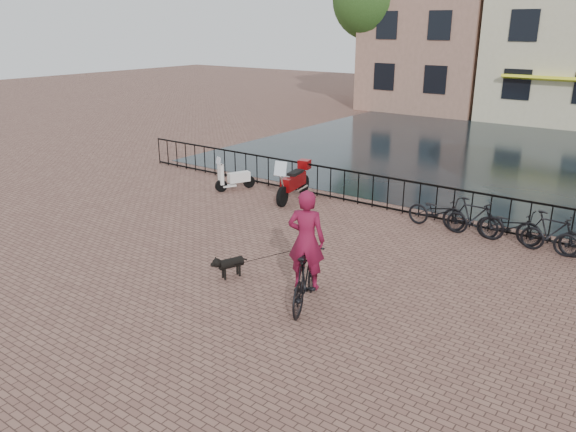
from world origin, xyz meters
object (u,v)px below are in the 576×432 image
Objects in this scene: cyclist at (306,256)px; dog at (231,266)px; scooter at (235,172)px; motorcycle at (293,177)px.

dog is at bearing -23.05° from cyclist.
cyclist is 8.43m from scooter.
scooter reaches higher than dog.
motorcycle is (-2.25, 5.46, 0.46)m from dog.
scooter is at bearing 175.65° from motorcycle.
cyclist is at bearing -14.32° from scooter.
scooter is (-2.23, -0.23, -0.13)m from motorcycle.
motorcycle is at bearing -72.69° from cyclist.
scooter is (-6.53, 5.32, -0.45)m from cyclist.
cyclist is at bearing 19.83° from dog.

